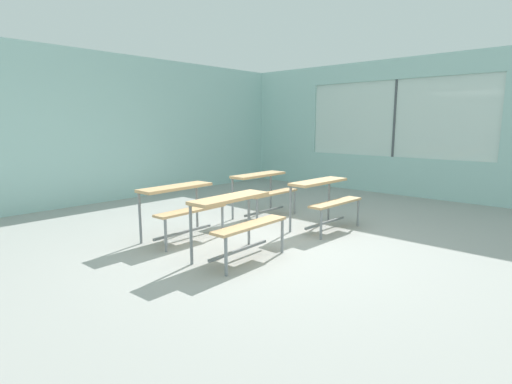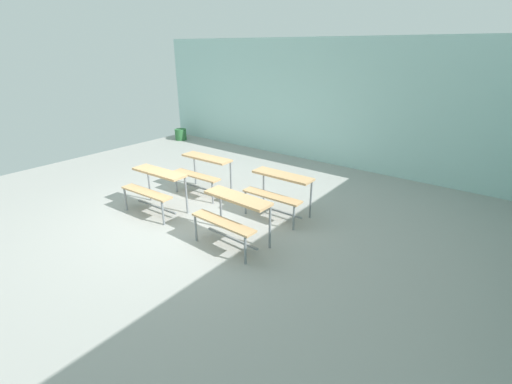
% 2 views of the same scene
% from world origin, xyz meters
% --- Properties ---
extents(ground, '(10.00, 9.00, 0.05)m').
position_xyz_m(ground, '(0.00, 0.00, -0.03)').
color(ground, '#9E9E99').
extents(wall_back, '(10.00, 0.12, 3.00)m').
position_xyz_m(wall_back, '(0.00, 4.50, 1.50)').
color(wall_back, '#A8D1CC').
rests_on(wall_back, ground).
extents(wall_right, '(0.12, 9.00, 3.00)m').
position_xyz_m(wall_right, '(5.00, -0.13, 1.45)').
color(wall_right, '#A8D1CC').
rests_on(wall_right, ground).
extents(desk_bench_r0c0, '(1.12, 0.63, 0.74)m').
position_xyz_m(desk_bench_r0c0, '(-0.55, -0.04, 0.56)').
color(desk_bench_r0c0, tan).
rests_on(desk_bench_r0c0, ground).
extents(desk_bench_r0c1, '(1.12, 0.63, 0.74)m').
position_xyz_m(desk_bench_r0c1, '(1.29, -0.07, 0.56)').
color(desk_bench_r0c1, tan).
rests_on(desk_bench_r0c1, ground).
extents(desk_bench_r1c0, '(1.12, 0.62, 0.74)m').
position_xyz_m(desk_bench_r1c0, '(-0.50, 1.11, 0.56)').
color(desk_bench_r1c0, tan).
rests_on(desk_bench_r1c0, ground).
extents(desk_bench_r1c1, '(1.10, 0.60, 0.74)m').
position_xyz_m(desk_bench_r1c1, '(1.29, 1.16, 0.56)').
color(desk_bench_r1c1, tan).
rests_on(desk_bench_r1c1, ground).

